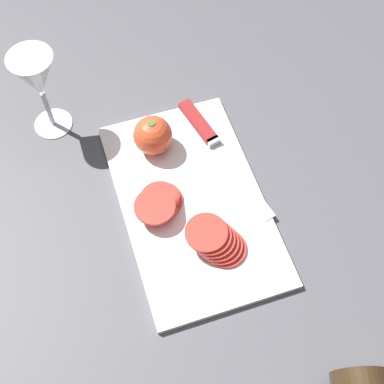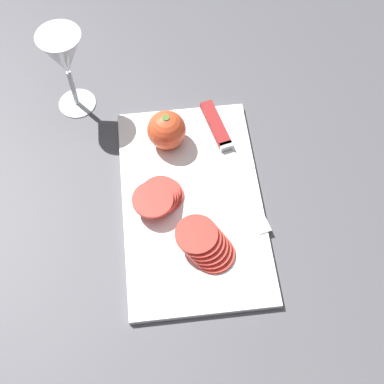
{
  "view_description": "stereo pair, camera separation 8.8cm",
  "coord_description": "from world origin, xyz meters",
  "views": [
    {
      "loc": [
        -0.43,
        0.1,
        0.8
      ],
      "look_at": [
        -0.01,
        -0.03,
        0.04
      ],
      "focal_mm": 50.0,
      "sensor_mm": 36.0,
      "label": 1
    },
    {
      "loc": [
        -0.45,
        0.02,
        0.8
      ],
      "look_at": [
        -0.01,
        -0.03,
        0.04
      ],
      "focal_mm": 50.0,
      "sensor_mm": 36.0,
      "label": 2
    }
  ],
  "objects": [
    {
      "name": "knife",
      "position": [
        0.11,
        -0.1,
        0.02
      ],
      "size": [
        0.28,
        0.09,
        0.01
      ],
      "rotation": [
        0.0,
        0.0,
        3.37
      ],
      "color": "silver",
      "rests_on": "cutting_board"
    },
    {
      "name": "tomato_slice_stack_near",
      "position": [
        -0.01,
        0.03,
        0.03
      ],
      "size": [
        0.09,
        0.09,
        0.03
      ],
      "color": "red",
      "rests_on": "cutting_board"
    },
    {
      "name": "wine_glass",
      "position": [
        0.23,
        0.16,
        0.12
      ],
      "size": [
        0.08,
        0.08,
        0.17
      ],
      "color": "silver",
      "rests_on": "ground_plane"
    },
    {
      "name": "tomato_slice_stack_far",
      "position": [
        -0.1,
        -0.04,
        0.03
      ],
      "size": [
        0.09,
        0.09,
        0.04
      ],
      "color": "red",
      "rests_on": "cutting_board"
    },
    {
      "name": "whole_tomato",
      "position": [
        0.11,
        0.0,
        0.05
      ],
      "size": [
        0.07,
        0.07,
        0.07
      ],
      "color": "#DB4C28",
      "rests_on": "cutting_board"
    },
    {
      "name": "ground_plane",
      "position": [
        0.0,
        0.0,
        0.0
      ],
      "size": [
        3.0,
        3.0,
        0.0
      ],
      "primitive_type": "plane",
      "color": "#4C4C51"
    },
    {
      "name": "cutting_board",
      "position": [
        -0.01,
        -0.03,
        0.01
      ],
      "size": [
        0.39,
        0.23,
        0.01
      ],
      "color": "white",
      "rests_on": "ground_plane"
    }
  ]
}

